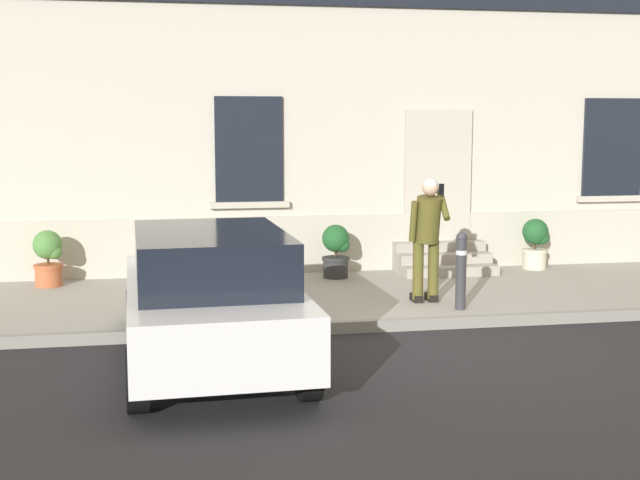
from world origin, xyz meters
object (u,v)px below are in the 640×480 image
(planter_charcoal, at_px, (336,250))
(planter_cream, at_px, (536,242))
(planter_terracotta, at_px, (49,257))
(hatchback_car_white, at_px, (210,295))
(bollard_near_person, at_px, (461,268))
(person_on_phone, at_px, (427,231))
(planter_olive, at_px, (196,253))

(planter_charcoal, bearing_deg, planter_cream, 3.57)
(planter_terracotta, bearing_deg, planter_charcoal, -1.17)
(planter_terracotta, relative_size, planter_charcoal, 1.00)
(planter_cream, bearing_deg, hatchback_car_white, -142.51)
(bollard_near_person, bearing_deg, hatchback_car_white, -155.10)
(person_on_phone, height_order, planter_charcoal, person_on_phone)
(bollard_near_person, distance_m, planter_cream, 3.69)
(bollard_near_person, bearing_deg, person_on_phone, 122.84)
(person_on_phone, height_order, planter_olive, person_on_phone)
(planter_olive, relative_size, planter_cream, 1.00)
(person_on_phone, xyz_separation_m, planter_olive, (-3.07, 2.22, -0.54))
(planter_olive, xyz_separation_m, planter_cream, (5.74, 0.12, 0.00))
(bollard_near_person, relative_size, planter_olive, 1.22)
(planter_olive, distance_m, planter_charcoal, 2.23)
(hatchback_car_white, height_order, planter_olive, hatchback_car_white)
(hatchback_car_white, bearing_deg, bollard_near_person, 24.90)
(planter_terracotta, relative_size, planter_cream, 1.00)
(hatchback_car_white, distance_m, planter_charcoal, 4.77)
(planter_charcoal, relative_size, planter_cream, 1.00)
(hatchback_car_white, bearing_deg, planter_charcoal, 61.84)
(bollard_near_person, distance_m, planter_olive, 4.35)
(hatchback_car_white, height_order, bollard_near_person, hatchback_car_white)
(planter_charcoal, bearing_deg, hatchback_car_white, -118.16)
(hatchback_car_white, xyz_separation_m, planter_cream, (5.77, 4.42, -0.18))
(bollard_near_person, xyz_separation_m, person_on_phone, (-0.32, 0.49, 0.43))
(planter_terracotta, distance_m, planter_cream, 7.97)
(planter_terracotta, bearing_deg, hatchback_car_white, -62.81)
(person_on_phone, relative_size, planter_charcoal, 2.02)
(planter_terracotta, bearing_deg, person_on_phone, -22.69)
(bollard_near_person, height_order, planter_olive, bollard_near_person)
(planter_cream, bearing_deg, bollard_near_person, -129.64)
(planter_olive, bearing_deg, planter_cream, 1.20)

